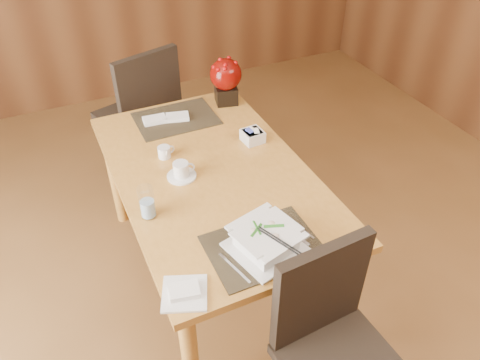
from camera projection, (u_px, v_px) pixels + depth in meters
name	position (u px, v px, depth m)	size (l,w,h in m)	color
ground	(263.00, 357.00, 2.34)	(6.00, 6.00, 0.00)	brown
dining_table	(213.00, 187.00, 2.35)	(0.90, 1.50, 0.75)	#C38536
placemat_near	(263.00, 246.00, 1.90)	(0.45, 0.33, 0.01)	black
placemat_far	(176.00, 118.00, 2.68)	(0.45, 0.33, 0.01)	black
soup_setting	(266.00, 240.00, 1.86)	(0.33, 0.33, 0.11)	white
coffee_cup	(181.00, 171.00, 2.24)	(0.14, 0.14, 0.08)	white
water_glass	(147.00, 202.00, 2.00)	(0.07, 0.07, 0.16)	silver
creamer_jug	(164.00, 152.00, 2.37)	(0.08, 0.08, 0.06)	white
sugar_caddy	(253.00, 136.00, 2.49)	(0.10, 0.10, 0.06)	white
berry_decor	(226.00, 78.00, 2.74)	(0.19, 0.19, 0.28)	black
napkins_far	(168.00, 118.00, 2.66)	(0.26, 0.09, 0.02)	white
bread_plate	(185.00, 293.00, 1.71)	(0.16, 0.16, 0.01)	white
near_chair	(333.00, 338.00, 1.83)	(0.46, 0.46, 0.93)	black
far_chair	(143.00, 110.00, 3.13)	(0.58, 0.58, 1.00)	black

